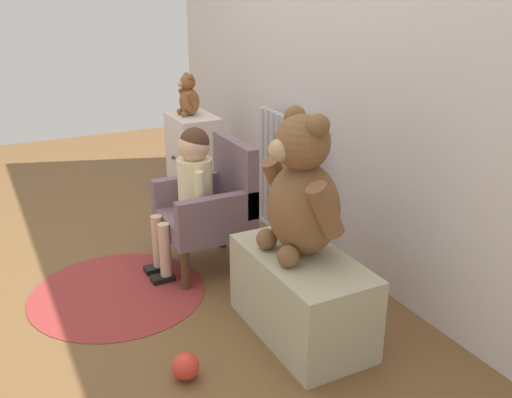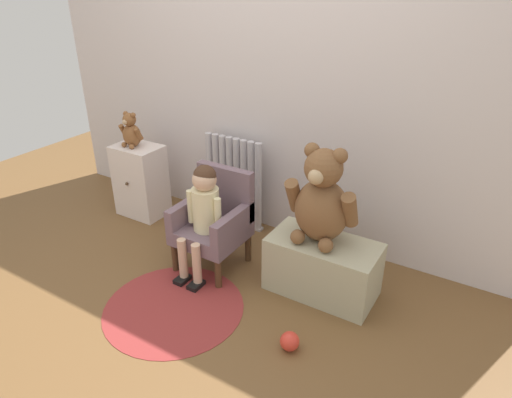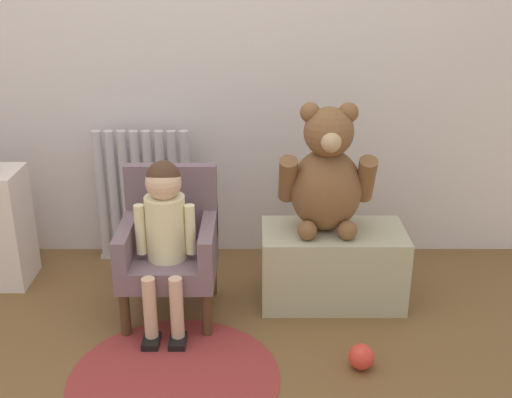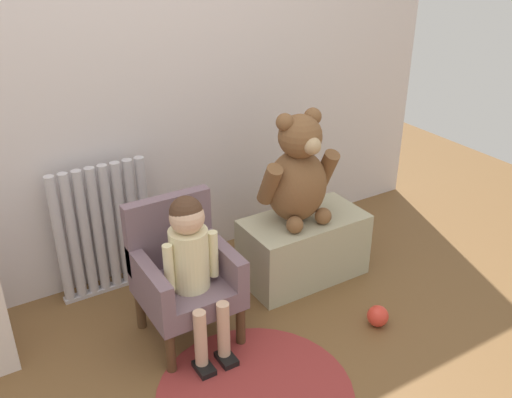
% 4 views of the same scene
% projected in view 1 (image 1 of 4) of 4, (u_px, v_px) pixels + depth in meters
% --- Properties ---
extents(ground_plane, '(6.00, 6.00, 0.00)m').
position_uv_depth(ground_plane, '(112.00, 291.00, 2.71)').
color(ground_plane, brown).
extents(back_wall, '(3.80, 0.05, 2.40)m').
position_uv_depth(back_wall, '(329.00, 20.00, 2.78)').
color(back_wall, silver).
rests_on(back_wall, ground_plane).
extents(radiator, '(0.50, 0.05, 0.70)m').
position_uv_depth(radiator, '(281.00, 176.00, 3.22)').
color(radiator, '#BCB7BD').
rests_on(radiator, ground_plane).
extents(small_dresser, '(0.37, 0.29, 0.57)m').
position_uv_depth(small_dresser, '(194.00, 159.00, 3.73)').
color(small_dresser, silver).
rests_on(small_dresser, ground_plane).
extents(child_armchair, '(0.41, 0.41, 0.65)m').
position_uv_depth(child_armchair, '(212.00, 206.00, 2.85)').
color(child_armchair, '#715965').
rests_on(child_armchair, ground_plane).
extents(child_figure, '(0.25, 0.35, 0.73)m').
position_uv_depth(child_figure, '(190.00, 180.00, 2.75)').
color(child_figure, beige).
rests_on(child_figure, ground_plane).
extents(low_bench, '(0.65, 0.34, 0.35)m').
position_uv_depth(low_bench, '(301.00, 295.00, 2.33)').
color(low_bench, '#ACA787').
rests_on(low_bench, ground_plane).
extents(large_teddy_bear, '(0.42, 0.30, 0.58)m').
position_uv_depth(large_teddy_bear, '(302.00, 193.00, 2.21)').
color(large_teddy_bear, brown).
rests_on(large_teddy_bear, low_bench).
extents(small_teddy_bear, '(0.19, 0.14, 0.27)m').
position_uv_depth(small_teddy_bear, '(189.00, 97.00, 3.60)').
color(small_teddy_bear, brown).
rests_on(small_teddy_bear, small_dresser).
extents(floor_rug, '(0.82, 0.82, 0.01)m').
position_uv_depth(floor_rug, '(118.00, 292.00, 2.69)').
color(floor_rug, maroon).
rests_on(floor_rug, ground_plane).
extents(toy_ball, '(0.10, 0.10, 0.10)m').
position_uv_depth(toy_ball, '(186.00, 366.00, 2.10)').
color(toy_ball, red).
rests_on(toy_ball, ground_plane).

